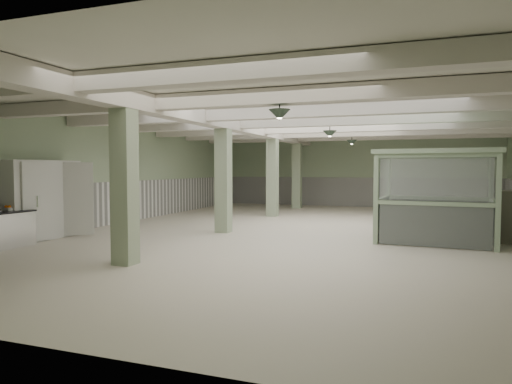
% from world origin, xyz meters
% --- Properties ---
extents(floor, '(20.00, 20.00, 0.00)m').
position_xyz_m(floor, '(0.00, 0.00, 0.00)').
color(floor, silver).
rests_on(floor, ground).
extents(ceiling, '(14.00, 20.00, 0.02)m').
position_xyz_m(ceiling, '(0.00, 0.00, 3.60)').
color(ceiling, white).
rests_on(ceiling, wall_back).
extents(wall_back, '(14.00, 0.02, 3.60)m').
position_xyz_m(wall_back, '(0.00, 10.00, 1.80)').
color(wall_back, '#98AF8C').
rests_on(wall_back, floor).
extents(wall_front, '(14.00, 0.02, 3.60)m').
position_xyz_m(wall_front, '(0.00, -10.00, 1.80)').
color(wall_front, '#98AF8C').
rests_on(wall_front, floor).
extents(wall_left, '(0.02, 20.00, 3.60)m').
position_xyz_m(wall_left, '(-7.00, 0.00, 1.80)').
color(wall_left, '#98AF8C').
rests_on(wall_left, floor).
extents(wainscot_left, '(0.05, 19.90, 1.50)m').
position_xyz_m(wainscot_left, '(-6.97, 0.00, 0.75)').
color(wainscot_left, white).
rests_on(wainscot_left, floor).
extents(wainscot_back, '(13.90, 0.05, 1.50)m').
position_xyz_m(wainscot_back, '(0.00, 9.97, 0.75)').
color(wainscot_back, white).
rests_on(wainscot_back, floor).
extents(girder, '(0.45, 19.90, 0.40)m').
position_xyz_m(girder, '(-2.50, 0.00, 3.38)').
color(girder, silver).
rests_on(girder, ceiling).
extents(beam_a, '(13.90, 0.35, 0.32)m').
position_xyz_m(beam_a, '(0.00, -7.50, 3.42)').
color(beam_a, silver).
rests_on(beam_a, ceiling).
extents(beam_b, '(13.90, 0.35, 0.32)m').
position_xyz_m(beam_b, '(0.00, -5.00, 3.42)').
color(beam_b, silver).
rests_on(beam_b, ceiling).
extents(beam_c, '(13.90, 0.35, 0.32)m').
position_xyz_m(beam_c, '(0.00, -2.50, 3.42)').
color(beam_c, silver).
rests_on(beam_c, ceiling).
extents(beam_d, '(13.90, 0.35, 0.32)m').
position_xyz_m(beam_d, '(0.00, 0.00, 3.42)').
color(beam_d, silver).
rests_on(beam_d, ceiling).
extents(beam_e, '(13.90, 0.35, 0.32)m').
position_xyz_m(beam_e, '(0.00, 2.50, 3.42)').
color(beam_e, silver).
rests_on(beam_e, ceiling).
extents(beam_f, '(13.90, 0.35, 0.32)m').
position_xyz_m(beam_f, '(0.00, 5.00, 3.42)').
color(beam_f, silver).
rests_on(beam_f, ceiling).
extents(beam_g, '(13.90, 0.35, 0.32)m').
position_xyz_m(beam_g, '(0.00, 7.50, 3.42)').
color(beam_g, silver).
rests_on(beam_g, ceiling).
extents(column_a, '(0.42, 0.42, 3.60)m').
position_xyz_m(column_a, '(-2.50, -6.00, 1.80)').
color(column_a, '#98AA89').
rests_on(column_a, floor).
extents(column_b, '(0.42, 0.42, 3.60)m').
position_xyz_m(column_b, '(-2.50, -1.00, 1.80)').
color(column_b, '#98AA89').
rests_on(column_b, floor).
extents(column_c, '(0.42, 0.42, 3.60)m').
position_xyz_m(column_c, '(-2.50, 4.00, 1.80)').
color(column_c, '#98AA89').
rests_on(column_c, floor).
extents(column_d, '(0.42, 0.42, 3.60)m').
position_xyz_m(column_d, '(-2.50, 8.00, 1.80)').
color(column_d, '#98AA89').
rests_on(column_d, floor).
extents(pendant_front, '(0.44, 0.44, 0.22)m').
position_xyz_m(pendant_front, '(0.50, -5.00, 3.05)').
color(pendant_front, '#304032').
rests_on(pendant_front, ceiling).
extents(pendant_mid, '(0.44, 0.44, 0.22)m').
position_xyz_m(pendant_mid, '(0.50, 0.50, 3.05)').
color(pendant_mid, '#304032').
rests_on(pendant_mid, ceiling).
extents(pendant_back, '(0.44, 0.44, 0.22)m').
position_xyz_m(pendant_back, '(0.50, 5.50, 3.05)').
color(pendant_back, '#304032').
rests_on(pendant_back, ceiling).
extents(orange_bowl, '(0.25, 0.25, 0.08)m').
position_xyz_m(orange_bowl, '(-6.51, -5.23, 0.94)').
color(orange_bowl, '#B2B2B7').
rests_on(orange_bowl, prep_counter).
extents(walkin_cooler, '(1.14, 2.39, 2.19)m').
position_xyz_m(walkin_cooler, '(-6.62, -4.00, 1.10)').
color(walkin_cooler, silver).
rests_on(walkin_cooler, floor).
extents(guard_booth, '(3.23, 2.80, 2.47)m').
position_xyz_m(guard_booth, '(3.61, -0.62, 1.69)').
color(guard_booth, '#9AB591').
rests_on(guard_booth, floor).
extents(filing_cabinet, '(0.48, 0.66, 1.38)m').
position_xyz_m(filing_cabinet, '(5.38, -0.29, 0.69)').
color(filing_cabinet, '#585849').
rests_on(filing_cabinet, floor).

